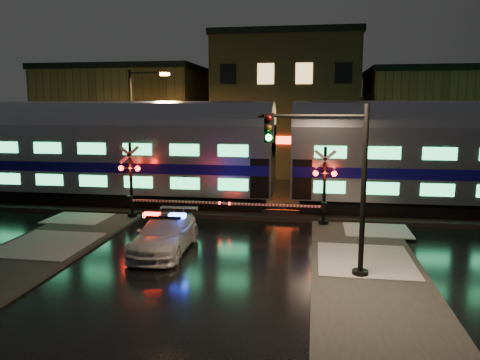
# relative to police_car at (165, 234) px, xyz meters

# --- Properties ---
(ground) EXTENTS (120.00, 120.00, 0.00)m
(ground) POSITION_rel_police_car_xyz_m (1.44, 2.72, -0.72)
(ground) COLOR black
(ground) RESTS_ON ground
(ballast) EXTENTS (90.00, 4.20, 0.24)m
(ballast) POSITION_rel_police_car_xyz_m (1.44, 7.72, -0.60)
(ballast) COLOR black
(ballast) RESTS_ON ground
(sidewalk_left) EXTENTS (4.00, 20.00, 0.12)m
(sidewalk_left) POSITION_rel_police_car_xyz_m (-5.06, -3.28, -0.66)
(sidewalk_left) COLOR #2D2D2D
(sidewalk_left) RESTS_ON ground
(sidewalk_right) EXTENTS (4.00, 20.00, 0.12)m
(sidewalk_right) POSITION_rel_police_car_xyz_m (7.94, -3.28, -0.66)
(sidewalk_right) COLOR #2D2D2D
(sidewalk_right) RESTS_ON ground
(building_left) EXTENTS (14.00, 10.00, 9.00)m
(building_left) POSITION_rel_police_car_xyz_m (-11.56, 24.72, 3.78)
(building_left) COLOR brown
(building_left) RESTS_ON ground
(building_mid) EXTENTS (12.00, 11.00, 11.50)m
(building_mid) POSITION_rel_police_car_xyz_m (3.44, 25.22, 5.03)
(building_mid) COLOR brown
(building_mid) RESTS_ON ground
(building_right) EXTENTS (12.00, 10.00, 8.50)m
(building_right) POSITION_rel_police_car_xyz_m (16.44, 24.72, 3.53)
(building_right) COLOR brown
(building_right) RESTS_ON ground
(train) EXTENTS (51.00, 3.12, 5.92)m
(train) POSITION_rel_police_car_xyz_m (4.26, 7.72, 2.66)
(train) COLOR black
(train) RESTS_ON ballast
(police_car) EXTENTS (2.12, 4.97, 1.59)m
(police_car) POSITION_rel_police_car_xyz_m (0.00, 0.00, 0.00)
(police_car) COLOR silver
(police_car) RESTS_ON ground
(crossing_signal_right) EXTENTS (5.57, 0.65, 3.95)m
(crossing_signal_right) POSITION_rel_police_car_xyz_m (6.12, 5.02, 0.91)
(crossing_signal_right) COLOR black
(crossing_signal_right) RESTS_ON ground
(crossing_signal_left) EXTENTS (5.67, 0.65, 4.01)m
(crossing_signal_left) POSITION_rel_police_car_xyz_m (-3.11, 5.03, 0.94)
(crossing_signal_left) COLOR black
(crossing_signal_left) RESTS_ON ground
(traffic_light) EXTENTS (3.86, 0.70, 5.96)m
(traffic_light) POSITION_rel_police_car_xyz_m (6.67, -1.94, 2.45)
(traffic_light) COLOR black
(traffic_light) RESTS_ON ground
(streetlight) EXTENTS (2.75, 0.29, 8.22)m
(streetlight) POSITION_rel_police_car_xyz_m (-5.72, 11.72, 4.02)
(streetlight) COLOR black
(streetlight) RESTS_ON ground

